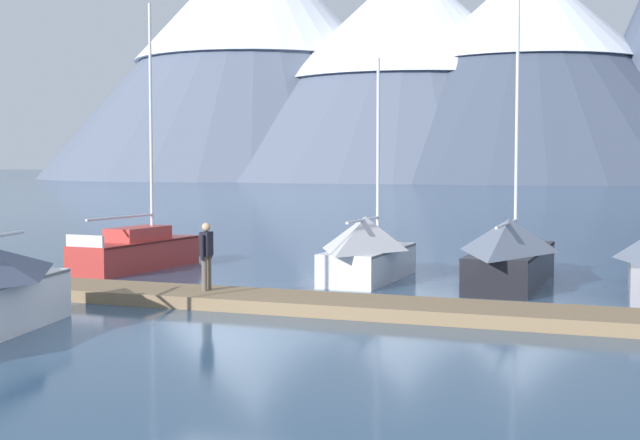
# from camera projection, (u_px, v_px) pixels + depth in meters

# --- Properties ---
(ground_plane) EXTENTS (700.00, 700.00, 0.00)m
(ground_plane) POSITION_uv_depth(u_px,v_px,m) (215.00, 338.00, 18.24)
(ground_plane) COLOR #2D4C6B
(mountain_west_summit) EXTENTS (95.95, 95.95, 55.26)m
(mountain_west_summit) POSITION_uv_depth(u_px,v_px,m) (257.00, 45.00, 205.18)
(mountain_west_summit) COLOR slate
(mountain_west_summit) RESTS_ON ground
(mountain_central_massif) EXTENTS (91.95, 91.95, 44.95)m
(mountain_central_massif) POSITION_uv_depth(u_px,v_px,m) (411.00, 62.00, 189.33)
(mountain_central_massif) COLOR slate
(mountain_central_massif) RESTS_ON ground
(mountain_shoulder_ridge) EXTENTS (90.80, 90.80, 42.73)m
(mountain_shoulder_ridge) POSITION_uv_depth(u_px,v_px,m) (529.00, 65.00, 180.39)
(mountain_shoulder_ridge) COLOR #424C60
(mountain_shoulder_ridge) RESTS_ON ground
(dock) EXTENTS (20.82, 2.50, 0.30)m
(dock) POSITION_uv_depth(u_px,v_px,m) (291.00, 302.00, 21.97)
(dock) COLOR #846B4C
(dock) RESTS_ON ground
(sailboat_nearest_berth) EXTENTS (1.91, 6.58, 8.70)m
(sailboat_nearest_berth) POSITION_uv_depth(u_px,v_px,m) (146.00, 250.00, 30.39)
(sailboat_nearest_berth) COLOR #B2332D
(sailboat_nearest_berth) RESTS_ON ground
(sailboat_mid_dock_port) EXTENTS (1.92, 5.98, 6.62)m
(sailboat_mid_dock_port) POSITION_uv_depth(u_px,v_px,m) (371.00, 250.00, 27.45)
(sailboat_mid_dock_port) COLOR silver
(sailboat_mid_dock_port) RESTS_ON ground
(sailboat_mid_dock_starboard) EXTENTS (2.01, 7.48, 8.21)m
(sailboat_mid_dock_starboard) POSITION_uv_depth(u_px,v_px,m) (513.00, 252.00, 26.51)
(sailboat_mid_dock_starboard) COLOR black
(sailboat_mid_dock_starboard) RESTS_ON ground
(person_on_dock) EXTENTS (0.24, 0.59, 1.69)m
(person_on_dock) POSITION_uv_depth(u_px,v_px,m) (206.00, 252.00, 22.89)
(person_on_dock) COLOR brown
(person_on_dock) RESTS_ON dock
(mooring_buoy_channel_marker) EXTENTS (0.52, 0.52, 0.60)m
(mooring_buoy_channel_marker) POSITION_uv_depth(u_px,v_px,m) (41.00, 302.00, 21.28)
(mooring_buoy_channel_marker) COLOR yellow
(mooring_buoy_channel_marker) RESTS_ON ground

